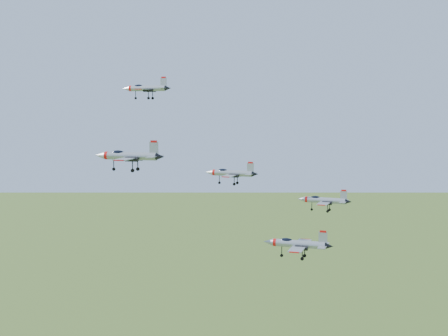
% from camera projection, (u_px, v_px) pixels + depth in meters
% --- Properties ---
extents(jet_lead, '(11.59, 9.50, 3.11)m').
position_uv_depth(jet_lead, '(146.00, 88.00, 135.74)').
color(jet_lead, '#969CA1').
extents(jet_left_high, '(10.95, 8.98, 2.94)m').
position_uv_depth(jet_left_high, '(231.00, 173.00, 121.86)').
color(jet_left_high, '#969CA1').
extents(jet_right_high, '(12.99, 10.75, 3.47)m').
position_uv_depth(jet_right_high, '(128.00, 156.00, 108.04)').
color(jet_right_high, '#969CA1').
extents(jet_left_low, '(10.41, 8.57, 2.79)m').
position_uv_depth(jet_left_low, '(324.00, 200.00, 118.26)').
color(jet_left_low, '#969CA1').
extents(jet_right_low, '(11.51, 9.45, 3.08)m').
position_uv_depth(jet_right_low, '(297.00, 244.00, 100.74)').
color(jet_right_low, '#969CA1').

